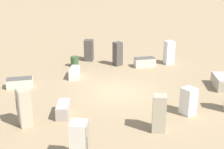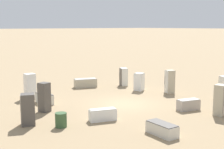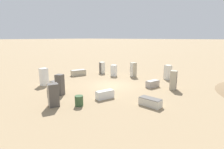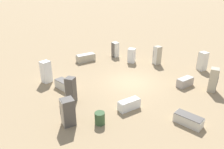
# 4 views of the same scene
# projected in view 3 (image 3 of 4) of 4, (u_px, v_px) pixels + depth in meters

# --- Properties ---
(ground_plane) EXTENTS (1000.00, 1000.00, 0.00)m
(ground_plane) POSITION_uv_depth(u_px,v_px,m) (111.00, 85.00, 18.37)
(ground_plane) COLOR #9E8460
(discarded_fridge_0) EXTENTS (0.88, 0.84, 1.57)m
(discarded_fridge_0) POSITION_uv_depth(u_px,v_px,m) (102.00, 68.00, 24.52)
(discarded_fridge_0) COLOR silver
(discarded_fridge_0) RESTS_ON ground_plane
(discarded_fridge_1) EXTENTS (1.00, 1.54, 0.69)m
(discarded_fridge_1) POSITION_uv_depth(u_px,v_px,m) (153.00, 84.00, 17.72)
(discarded_fridge_1) COLOR #A89E93
(discarded_fridge_1) RESTS_ON ground_plane
(discarded_fridge_2) EXTENTS (1.37, 2.04, 0.76)m
(discarded_fridge_2) POSITION_uv_depth(u_px,v_px,m) (78.00, 73.00, 23.12)
(discarded_fridge_2) COLOR #B2A88E
(discarded_fridge_2) RESTS_ON ground_plane
(discarded_fridge_3) EXTENTS (0.73, 0.78, 1.86)m
(discarded_fridge_3) POSITION_uv_depth(u_px,v_px,m) (173.00, 80.00, 16.78)
(discarded_fridge_3) COLOR #B2A88E
(discarded_fridge_3) RESTS_ON ground_plane
(discarded_fridge_4) EXTENTS (1.70, 0.84, 0.61)m
(discarded_fridge_4) POSITION_uv_depth(u_px,v_px,m) (150.00, 102.00, 12.85)
(discarded_fridge_4) COLOR beige
(discarded_fridge_4) RESTS_ON ground_plane
(discarded_fridge_5) EXTENTS (1.05, 1.62, 0.67)m
(discarded_fridge_5) POSITION_uv_depth(u_px,v_px,m) (105.00, 94.00, 14.43)
(discarded_fridge_5) COLOR white
(discarded_fridge_5) RESTS_ON ground_plane
(discarded_fridge_6) EXTENTS (0.77, 0.72, 1.83)m
(discarded_fridge_6) POSITION_uv_depth(u_px,v_px,m) (60.00, 85.00, 15.26)
(discarded_fridge_6) COLOR #4C4742
(discarded_fridge_6) RESTS_ON ground_plane
(discarded_fridge_7) EXTENTS (1.64, 0.86, 0.70)m
(discarded_fridge_7) POSITION_uv_depth(u_px,v_px,m) (57.00, 85.00, 17.21)
(discarded_fridge_7) COLOR beige
(discarded_fridge_7) RESTS_ON ground_plane
(discarded_fridge_8) EXTENTS (0.82, 0.83, 1.83)m
(discarded_fridge_8) POSITION_uv_depth(u_px,v_px,m) (133.00, 70.00, 22.27)
(discarded_fridge_8) COLOR #B2A88E
(discarded_fridge_8) RESTS_ON ground_plane
(discarded_fridge_9) EXTENTS (0.86, 0.83, 1.45)m
(discarded_fridge_9) POSITION_uv_depth(u_px,v_px,m) (114.00, 70.00, 22.77)
(discarded_fridge_9) COLOR white
(discarded_fridge_9) RESTS_ON ground_plane
(discarded_fridge_10) EXTENTS (0.90, 0.88, 1.74)m
(discarded_fridge_10) POSITION_uv_depth(u_px,v_px,m) (168.00, 72.00, 20.83)
(discarded_fridge_10) COLOR silver
(discarded_fridge_10) RESTS_ON ground_plane
(discarded_fridge_11) EXTENTS (0.92, 0.95, 1.71)m
(discarded_fridge_11) POSITION_uv_depth(u_px,v_px,m) (53.00, 95.00, 12.70)
(discarded_fridge_11) COLOR #4C4742
(discarded_fridge_11) RESTS_ON ground_plane
(discarded_fridge_12) EXTENTS (0.71, 0.74, 1.82)m
(discarded_fridge_12) POSITION_uv_depth(u_px,v_px,m) (44.00, 77.00, 18.28)
(discarded_fridge_12) COLOR white
(discarded_fridge_12) RESTS_ON ground_plane
(rusty_barrel) EXTENTS (0.61, 0.61, 0.77)m
(rusty_barrel) POSITION_uv_depth(u_px,v_px,m) (79.00, 101.00, 12.86)
(rusty_barrel) COLOR #385633
(rusty_barrel) RESTS_ON ground_plane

